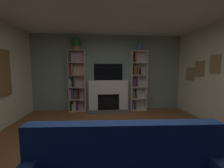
# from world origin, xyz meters

# --- Properties ---
(ground_plane) EXTENTS (6.53, 6.53, 0.00)m
(ground_plane) POSITION_xyz_m (0.00, 0.00, 0.00)
(ground_plane) COLOR brown
(wall_back_accent) EXTENTS (5.38, 0.06, 2.65)m
(wall_back_accent) POSITION_xyz_m (0.00, 2.75, 1.32)
(wall_back_accent) COLOR gray
(wall_back_accent) RESTS_ON ground_plane
(fireplace) EXTENTS (1.47, 0.50, 1.07)m
(fireplace) POSITION_xyz_m (0.00, 2.61, 0.56)
(fireplace) COLOR white
(fireplace) RESTS_ON ground_plane
(tv) EXTENTS (1.00, 0.06, 0.57)m
(tv) POSITION_xyz_m (0.00, 2.69, 1.36)
(tv) COLOR black
(tv) RESTS_ON fireplace
(bookshelf_left) EXTENTS (0.56, 0.29, 2.09)m
(bookshelf_left) POSITION_xyz_m (-1.13, 2.61, 0.95)
(bookshelf_left) COLOR beige
(bookshelf_left) RESTS_ON ground_plane
(bookshelf_right) EXTENTS (0.56, 0.30, 2.09)m
(bookshelf_right) POSITION_xyz_m (1.01, 2.61, 1.03)
(bookshelf_right) COLOR silver
(bookshelf_right) RESTS_ON ground_plane
(potted_plant) EXTENTS (0.33, 0.33, 0.42)m
(potted_plant) POSITION_xyz_m (-1.07, 2.57, 2.33)
(potted_plant) COLOR #A87A48
(potted_plant) RESTS_ON bookshelf_left
(vase_with_flowers) EXTENTS (0.13, 0.13, 0.45)m
(vase_with_flowers) POSITION_xyz_m (1.07, 2.57, 2.24)
(vase_with_flowers) COLOR teal
(vase_with_flowers) RESTS_ON bookshelf_right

